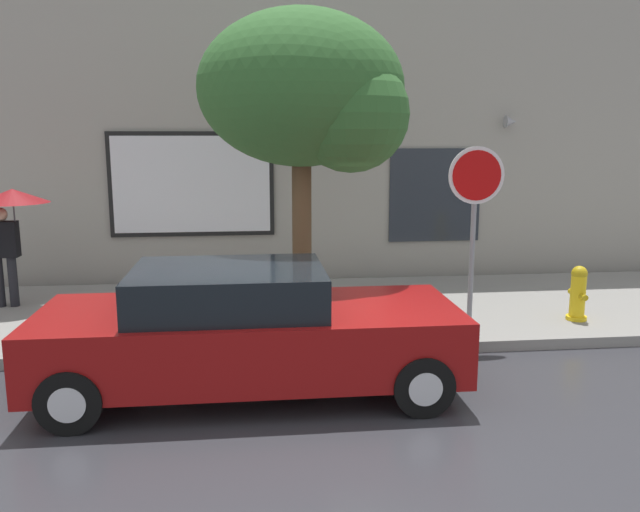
{
  "coord_description": "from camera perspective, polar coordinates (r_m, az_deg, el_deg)",
  "views": [
    {
      "loc": [
        -0.49,
        -6.81,
        2.82
      ],
      "look_at": [
        0.47,
        1.8,
        1.2
      ],
      "focal_mm": 35.89,
      "sensor_mm": 36.0,
      "label": 1
    }
  ],
  "objects": [
    {
      "name": "ground_plane",
      "position": [
        7.39,
        -2.14,
        -11.85
      ],
      "size": [
        60.0,
        60.0,
        0.0
      ],
      "primitive_type": "plane",
      "color": "#333338"
    },
    {
      "name": "sidewalk",
      "position": [
        10.2,
        -3.4,
        -5.04
      ],
      "size": [
        20.0,
        4.0,
        0.15
      ],
      "primitive_type": "cube",
      "color": "gray",
      "rests_on": "ground"
    },
    {
      "name": "building_facade",
      "position": [
        12.34,
        -4.23,
        13.64
      ],
      "size": [
        20.0,
        0.67,
        7.0
      ],
      "color": "#9E998E",
      "rests_on": "ground"
    },
    {
      "name": "parked_car",
      "position": [
        7.16,
        -6.57,
        -6.66
      ],
      "size": [
        4.58,
        1.87,
        1.42
      ],
      "color": "maroon",
      "rests_on": "ground"
    },
    {
      "name": "fire_hydrant",
      "position": [
        10.16,
        22.01,
        -3.12
      ],
      "size": [
        0.3,
        0.44,
        0.81
      ],
      "color": "yellow",
      "rests_on": "sidewalk"
    },
    {
      "name": "pedestrian_with_umbrella",
      "position": [
        11.09,
        -25.91,
        3.63
      ],
      "size": [
        1.09,
        1.09,
        1.88
      ],
      "color": "black",
      "rests_on": "sidewalk"
    },
    {
      "name": "street_tree",
      "position": [
        8.8,
        -0.79,
        14.15
      ],
      "size": [
        2.79,
        2.37,
        4.35
      ],
      "color": "#4C3823",
      "rests_on": "sidewalk"
    },
    {
      "name": "stop_sign",
      "position": [
        8.76,
        13.65,
        4.59
      ],
      "size": [
        0.76,
        0.1,
        2.55
      ],
      "color": "gray",
      "rests_on": "sidewalk"
    }
  ]
}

